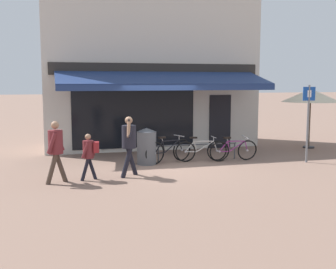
{
  "coord_description": "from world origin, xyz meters",
  "views": [
    {
      "loc": [
        -3.49,
        -12.26,
        2.61
      ],
      "look_at": [
        -0.13,
        -0.25,
        1.05
      ],
      "focal_mm": 45.0,
      "sensor_mm": 36.0,
      "label": 1
    }
  ],
  "objects_px": {
    "bicycle_silver": "(201,150)",
    "cafe_parasol": "(311,96)",
    "pedestrian_second_adult": "(56,146)",
    "pedestrian_adult": "(129,140)",
    "bicycle_black": "(169,151)",
    "litter_bin": "(147,146)",
    "bicycle_purple": "(233,150)",
    "parking_sign": "(308,115)",
    "pedestrian_child": "(89,151)"
  },
  "relations": [
    {
      "from": "bicycle_silver",
      "to": "cafe_parasol",
      "type": "height_order",
      "value": "cafe_parasol"
    },
    {
      "from": "pedestrian_second_adult",
      "to": "pedestrian_adult",
      "type": "bearing_deg",
      "value": -171.14
    },
    {
      "from": "bicycle_black",
      "to": "litter_bin",
      "type": "bearing_deg",
      "value": 161.67
    },
    {
      "from": "bicycle_purple",
      "to": "litter_bin",
      "type": "height_order",
      "value": "litter_bin"
    },
    {
      "from": "bicycle_silver",
      "to": "parking_sign",
      "type": "xyz_separation_m",
      "value": [
        3.26,
        -1.07,
        1.17
      ]
    },
    {
      "from": "pedestrian_adult",
      "to": "litter_bin",
      "type": "xyz_separation_m",
      "value": [
        0.84,
        1.54,
        -0.43
      ]
    },
    {
      "from": "pedestrian_second_adult",
      "to": "litter_bin",
      "type": "xyz_separation_m",
      "value": [
        2.81,
        1.81,
        -0.39
      ]
    },
    {
      "from": "bicycle_purple",
      "to": "parking_sign",
      "type": "distance_m",
      "value": 2.64
    },
    {
      "from": "bicycle_black",
      "to": "pedestrian_adult",
      "type": "bearing_deg",
      "value": -157.16
    },
    {
      "from": "pedestrian_child",
      "to": "parking_sign",
      "type": "xyz_separation_m",
      "value": [
        7.05,
        0.62,
        0.76
      ]
    },
    {
      "from": "parking_sign",
      "to": "cafe_parasol",
      "type": "relative_size",
      "value": 1.08
    },
    {
      "from": "bicycle_black",
      "to": "bicycle_silver",
      "type": "xyz_separation_m",
      "value": [
        1.1,
        -0.06,
        -0.02
      ]
    },
    {
      "from": "bicycle_purple",
      "to": "litter_bin",
      "type": "relative_size",
      "value": 1.44
    },
    {
      "from": "pedestrian_child",
      "to": "bicycle_black",
      "type": "bearing_deg",
      "value": -138.58
    },
    {
      "from": "bicycle_black",
      "to": "pedestrian_second_adult",
      "type": "xyz_separation_m",
      "value": [
        -3.55,
        -1.86,
        0.58
      ]
    },
    {
      "from": "pedestrian_adult",
      "to": "pedestrian_second_adult",
      "type": "height_order",
      "value": "pedestrian_adult"
    },
    {
      "from": "bicycle_silver",
      "to": "pedestrian_adult",
      "type": "height_order",
      "value": "pedestrian_adult"
    },
    {
      "from": "pedestrian_child",
      "to": "pedestrian_second_adult",
      "type": "bearing_deg",
      "value": 15.07
    },
    {
      "from": "pedestrian_second_adult",
      "to": "parking_sign",
      "type": "xyz_separation_m",
      "value": [
        7.91,
        0.72,
        0.56
      ]
    },
    {
      "from": "parking_sign",
      "to": "pedestrian_child",
      "type": "bearing_deg",
      "value": -174.98
    },
    {
      "from": "litter_bin",
      "to": "parking_sign",
      "type": "height_order",
      "value": "parking_sign"
    },
    {
      "from": "bicycle_silver",
      "to": "bicycle_black",
      "type": "bearing_deg",
      "value": -178.38
    },
    {
      "from": "bicycle_black",
      "to": "parking_sign",
      "type": "height_order",
      "value": "parking_sign"
    },
    {
      "from": "bicycle_silver",
      "to": "parking_sign",
      "type": "distance_m",
      "value": 3.63
    },
    {
      "from": "pedestrian_child",
      "to": "pedestrian_second_adult",
      "type": "relative_size",
      "value": 0.77
    },
    {
      "from": "bicycle_black",
      "to": "pedestrian_second_adult",
      "type": "relative_size",
      "value": 1.06
    },
    {
      "from": "parking_sign",
      "to": "bicycle_purple",
      "type": "bearing_deg",
      "value": 159.03
    },
    {
      "from": "pedestrian_second_adult",
      "to": "bicycle_purple",
      "type": "bearing_deg",
      "value": -163.48
    },
    {
      "from": "litter_bin",
      "to": "cafe_parasol",
      "type": "height_order",
      "value": "cafe_parasol"
    },
    {
      "from": "bicycle_silver",
      "to": "pedestrian_adult",
      "type": "xyz_separation_m",
      "value": [
        -2.68,
        -1.53,
        0.65
      ]
    },
    {
      "from": "bicycle_silver",
      "to": "pedestrian_child",
      "type": "bearing_deg",
      "value": -151.08
    },
    {
      "from": "bicycle_purple",
      "to": "pedestrian_adult",
      "type": "distance_m",
      "value": 4.01
    },
    {
      "from": "litter_bin",
      "to": "parking_sign",
      "type": "xyz_separation_m",
      "value": [
        5.1,
        -1.08,
        0.95
      ]
    },
    {
      "from": "bicycle_silver",
      "to": "bicycle_purple",
      "type": "xyz_separation_m",
      "value": [
        1.05,
        -0.23,
        -0.0
      ]
    },
    {
      "from": "parking_sign",
      "to": "litter_bin",
      "type": "bearing_deg",
      "value": 168.0
    },
    {
      "from": "pedestrian_second_adult",
      "to": "litter_bin",
      "type": "height_order",
      "value": "pedestrian_second_adult"
    },
    {
      "from": "pedestrian_child",
      "to": "litter_bin",
      "type": "xyz_separation_m",
      "value": [
        1.94,
        1.7,
        -0.19
      ]
    },
    {
      "from": "pedestrian_adult",
      "to": "bicycle_black",
      "type": "bearing_deg",
      "value": -145.48
    },
    {
      "from": "bicycle_black",
      "to": "pedestrian_adult",
      "type": "xyz_separation_m",
      "value": [
        -1.58,
        -1.59,
        0.63
      ]
    },
    {
      "from": "parking_sign",
      "to": "bicycle_silver",
      "type": "bearing_deg",
      "value": 161.78
    },
    {
      "from": "cafe_parasol",
      "to": "bicycle_purple",
      "type": "bearing_deg",
      "value": -156.5
    },
    {
      "from": "litter_bin",
      "to": "cafe_parasol",
      "type": "relative_size",
      "value": 0.5
    },
    {
      "from": "pedestrian_second_adult",
      "to": "bicycle_silver",
      "type": "bearing_deg",
      "value": -157.75
    },
    {
      "from": "bicycle_black",
      "to": "bicycle_silver",
      "type": "relative_size",
      "value": 0.98
    },
    {
      "from": "pedestrian_adult",
      "to": "cafe_parasol",
      "type": "bearing_deg",
      "value": -169.11
    },
    {
      "from": "bicycle_silver",
      "to": "cafe_parasol",
      "type": "bearing_deg",
      "value": 21.58
    },
    {
      "from": "pedestrian_adult",
      "to": "pedestrian_child",
      "type": "distance_m",
      "value": 1.14
    },
    {
      "from": "litter_bin",
      "to": "pedestrian_second_adult",
      "type": "bearing_deg",
      "value": -147.24
    },
    {
      "from": "bicycle_purple",
      "to": "pedestrian_second_adult",
      "type": "relative_size",
      "value": 1.03
    },
    {
      "from": "pedestrian_adult",
      "to": "bicycle_purple",
      "type": "bearing_deg",
      "value": -171.37
    }
  ]
}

